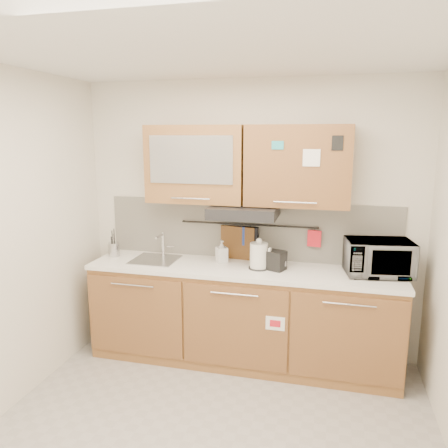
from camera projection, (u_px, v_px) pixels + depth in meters
The scene contains 19 objects.
floor at pixel (206, 445), 3.00m from camera, with size 3.20×3.20×0.00m, color #9E9993.
ceiling at pixel (202, 45), 2.48m from camera, with size 3.20×3.20×0.00m, color white.
wall_back at pixel (249, 220), 4.17m from camera, with size 3.20×3.20×0.00m, color silver.
base_cabinet at pixel (242, 320), 4.05m from camera, with size 2.80×0.64×0.88m.
countertop at pixel (242, 269), 3.95m from camera, with size 2.82×0.62×0.04m, color white.
backsplash at pixel (249, 230), 4.17m from camera, with size 2.80×0.02×0.56m, color silver.
upper_cabinets at pixel (246, 165), 3.89m from camera, with size 1.82×0.37×0.70m.
range_hood at pixel (244, 212), 3.90m from camera, with size 0.60×0.46×0.10m, color black.
sink at pixel (156, 260), 4.17m from camera, with size 0.42×0.40×0.26m.
utensil_rail at pixel (248, 225), 4.13m from camera, with size 0.02×0.02×1.30m, color black.
utensil_crock at pixel (114, 249), 4.29m from camera, with size 0.12×0.12×0.27m.
kettle at pixel (259, 256), 3.88m from camera, with size 0.21×0.19×0.28m.
toaster at pixel (273, 259), 3.88m from camera, with size 0.26×0.21×0.17m.
microwave at pixel (378, 258), 3.71m from camera, with size 0.54×0.37×0.30m, color #999999.
soap_bottle at pixel (222, 251), 4.08m from camera, with size 0.10×0.10×0.21m, color #999999.
cutting_board at pixel (238, 248), 4.18m from camera, with size 0.34×0.02×0.41m, color brown.
oven_mitt at pixel (240, 236), 4.15m from camera, with size 0.11×0.03×0.18m, color #203994.
dark_pouch at pixel (250, 240), 4.14m from camera, with size 0.15×0.04×0.24m, color black.
pot_holder at pixel (314, 239), 3.98m from camera, with size 0.12×0.02×0.15m, color red.
Camera 1 is at (0.76, -2.52, 2.10)m, focal length 35.00 mm.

